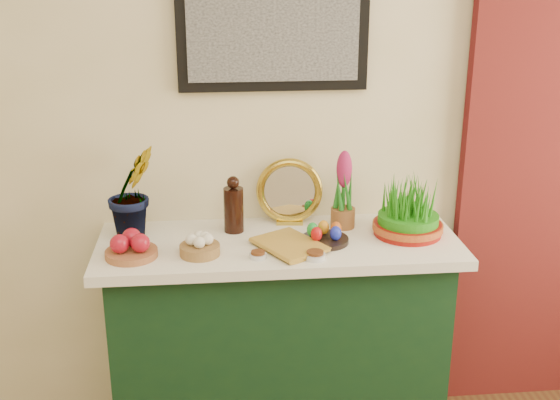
# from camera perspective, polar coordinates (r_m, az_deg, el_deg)

# --- Properties ---
(room) EXTENTS (4.50, 4.54, 2.72)m
(room) POSITION_cam_1_polar(r_m,az_deg,el_deg) (0.72, 17.66, -0.85)
(room) COLOR brown
(room) RESTS_ON ground
(sideboard) EXTENTS (1.30, 0.45, 0.85)m
(sideboard) POSITION_cam_1_polar(r_m,az_deg,el_deg) (2.94, -0.10, -11.62)
(sideboard) COLOR #123318
(sideboard) RESTS_ON ground
(tablecloth) EXTENTS (1.40, 0.55, 0.04)m
(tablecloth) POSITION_cam_1_polar(r_m,az_deg,el_deg) (2.74, -0.10, -3.61)
(tablecloth) COLOR silver
(tablecloth) RESTS_ON sideboard
(hyacinth_green) EXTENTS (0.31, 0.31, 0.48)m
(hyacinth_green) POSITION_cam_1_polar(r_m,az_deg,el_deg) (2.75, -11.97, 1.82)
(hyacinth_green) COLOR #217620
(hyacinth_green) RESTS_ON tablecloth
(apple_bowl) EXTENTS (0.20, 0.20, 0.10)m
(apple_bowl) POSITION_cam_1_polar(r_m,az_deg,el_deg) (2.62, -12.02, -3.72)
(apple_bowl) COLOR #975833
(apple_bowl) RESTS_ON tablecloth
(garlic_basket) EXTENTS (0.18, 0.18, 0.08)m
(garlic_basket) POSITION_cam_1_polar(r_m,az_deg,el_deg) (2.60, -6.55, -3.75)
(garlic_basket) COLOR olive
(garlic_basket) RESTS_ON tablecloth
(vinegar_cruet) EXTENTS (0.08, 0.08, 0.23)m
(vinegar_cruet) POSITION_cam_1_polar(r_m,az_deg,el_deg) (2.78, -3.79, -0.59)
(vinegar_cruet) COLOR black
(vinegar_cruet) RESTS_ON tablecloth
(mirror) EXTENTS (0.28, 0.09, 0.27)m
(mirror) POSITION_cam_1_polar(r_m,az_deg,el_deg) (2.86, 0.77, 0.65)
(mirror) COLOR gold
(mirror) RESTS_ON tablecloth
(book) EXTENTS (0.28, 0.31, 0.04)m
(book) POSITION_cam_1_polar(r_m,az_deg,el_deg) (2.58, -0.97, -4.13)
(book) COLOR #B78A2F
(book) RESTS_ON tablecloth
(spice_dish_left) EXTENTS (0.06, 0.06, 0.03)m
(spice_dish_left) POSITION_cam_1_polar(r_m,az_deg,el_deg) (2.56, -1.80, -4.48)
(spice_dish_left) COLOR silver
(spice_dish_left) RESTS_ON tablecloth
(spice_dish_right) EXTENTS (0.08, 0.08, 0.03)m
(spice_dish_right) POSITION_cam_1_polar(r_m,az_deg,el_deg) (2.56, 2.87, -4.52)
(spice_dish_right) COLOR silver
(spice_dish_right) RESTS_ON tablecloth
(egg_plate) EXTENTS (0.19, 0.19, 0.08)m
(egg_plate) POSITION_cam_1_polar(r_m,az_deg,el_deg) (2.70, 3.66, -2.90)
(egg_plate) COLOR black
(egg_plate) RESTS_ON tablecloth
(hyacinth_pink) EXTENTS (0.10, 0.10, 0.32)m
(hyacinth_pink) POSITION_cam_1_polar(r_m,az_deg,el_deg) (2.81, 5.18, 0.55)
(hyacinth_pink) COLOR brown
(hyacinth_pink) RESTS_ON tablecloth
(wheatgrass_sabzeh) EXTENTS (0.28, 0.28, 0.22)m
(wheatgrass_sabzeh) POSITION_cam_1_polar(r_m,az_deg,el_deg) (2.79, 10.41, -0.87)
(wheatgrass_sabzeh) COLOR maroon
(wheatgrass_sabzeh) RESTS_ON tablecloth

